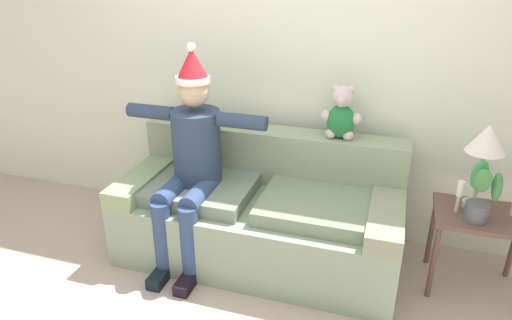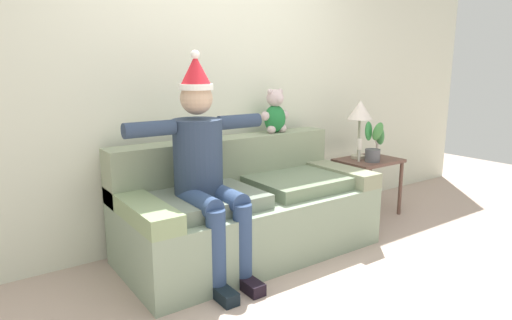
{
  "view_description": "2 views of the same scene",
  "coord_description": "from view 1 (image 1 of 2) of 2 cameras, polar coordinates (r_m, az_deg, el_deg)",
  "views": [
    {
      "loc": [
        0.85,
        -1.8,
        2.07
      ],
      "look_at": [
        0.0,
        0.88,
        0.81
      ],
      "focal_mm": 32.52,
      "sensor_mm": 36.0,
      "label": 1
    },
    {
      "loc": [
        -1.84,
        -1.71,
        1.44
      ],
      "look_at": [
        0.03,
        0.93,
        0.75
      ],
      "focal_mm": 30.71,
      "sensor_mm": 36.0,
      "label": 2
    }
  ],
  "objects": [
    {
      "name": "candle_tall",
      "position": [
        3.18,
        23.79,
        -3.67
      ],
      "size": [
        0.04,
        0.04,
        0.22
      ],
      "color": "beige",
      "rests_on": "side_table"
    },
    {
      "name": "side_table",
      "position": [
        3.32,
        25.93,
        -7.31
      ],
      "size": [
        0.59,
        0.44,
        0.56
      ],
      "color": "brown",
      "rests_on": "ground_plane"
    },
    {
      "name": "person_seated",
      "position": [
        3.21,
        -7.98,
        0.42
      ],
      "size": [
        1.02,
        0.77,
        1.55
      ],
      "color": "#2B3952",
      "rests_on": "ground_plane"
    },
    {
      "name": "table_lamp",
      "position": [
        3.17,
        26.49,
        1.91
      ],
      "size": [
        0.24,
        0.24,
        0.56
      ],
      "color": "#B8B298",
      "rests_on": "side_table"
    },
    {
      "name": "potted_plant",
      "position": [
        3.1,
        26.04,
        -3.79
      ],
      "size": [
        0.2,
        0.23,
        0.4
      ],
      "color": "#54555A",
      "rests_on": "side_table"
    },
    {
      "name": "teddy_bear",
      "position": [
        3.28,
        10.46,
        5.5
      ],
      "size": [
        0.29,
        0.17,
        0.38
      ],
      "color": "#217637",
      "rests_on": "couch"
    },
    {
      "name": "back_wall",
      "position": [
        3.53,
        3.31,
        12.3
      ],
      "size": [
        7.0,
        0.1,
        2.7
      ],
      "primitive_type": "cube",
      "color": "silver",
      "rests_on": "ground_plane"
    },
    {
      "name": "couch",
      "position": [
        3.41,
        0.62,
        -6.37
      ],
      "size": [
        1.97,
        0.91,
        0.88
      ],
      "color": "gray",
      "rests_on": "ground_plane"
    }
  ]
}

